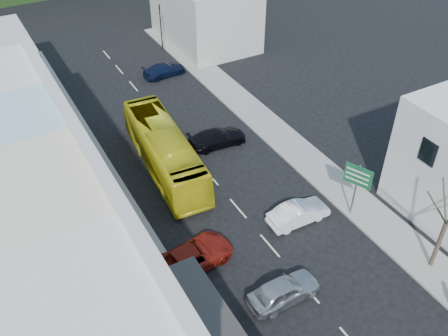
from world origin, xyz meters
TOP-DOWN VIEW (x-y plane):
  - ground at (0.00, 0.00)m, footprint 120.00×120.00m
  - sidewalk_left at (-7.50, 10.00)m, footprint 3.00×52.00m
  - sidewalk_right at (7.50, 10.00)m, footprint 3.00×52.00m
  - shopfront_row at (-12.49, 5.00)m, footprint 8.25×30.00m
  - distant_block_right at (11.00, 30.00)m, footprint 8.00×12.00m
  - bus at (-2.49, 10.62)m, footprint 3.43×11.76m
  - car_silver at (-1.64, -3.82)m, footprint 4.42×1.85m
  - car_white at (2.87, 0.98)m, footprint 4.42×1.85m
  - car_red at (-5.00, 0.98)m, footprint 4.81×2.48m
  - car_black_near at (2.40, 11.40)m, footprint 4.59×2.08m
  - car_navy_far at (3.55, 24.51)m, footprint 4.64×2.22m
  - pedestrian_left at (-6.99, 1.21)m, footprint 0.48×0.65m
  - direction_sign at (6.40, -0.25)m, footprint 1.61×2.05m
  - street_tree at (7.64, -6.20)m, footprint 3.55×3.55m
  - traffic_signal at (5.80, 30.18)m, footprint 1.09×1.31m

SIDE VIEW (x-z plane):
  - ground at x=0.00m, z-range 0.00..0.00m
  - sidewalk_left at x=-7.50m, z-range 0.00..0.15m
  - sidewalk_right at x=7.50m, z-range 0.00..0.15m
  - car_silver at x=-1.64m, z-range 0.00..1.40m
  - car_white at x=2.87m, z-range 0.00..1.40m
  - car_red at x=-5.00m, z-range 0.00..1.40m
  - car_black_near at x=2.40m, z-range 0.00..1.40m
  - car_navy_far at x=3.55m, z-range 0.00..1.40m
  - pedestrian_left at x=-6.99m, z-range 0.15..1.85m
  - bus at x=-2.49m, z-range 0.00..3.10m
  - direction_sign at x=6.40m, z-range 0.00..4.22m
  - traffic_signal at x=5.80m, z-range 0.00..5.09m
  - distant_block_right at x=11.00m, z-range 0.00..7.00m
  - street_tree at x=7.64m, z-range 0.00..7.20m
  - shopfront_row at x=-12.49m, z-range 0.00..8.00m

